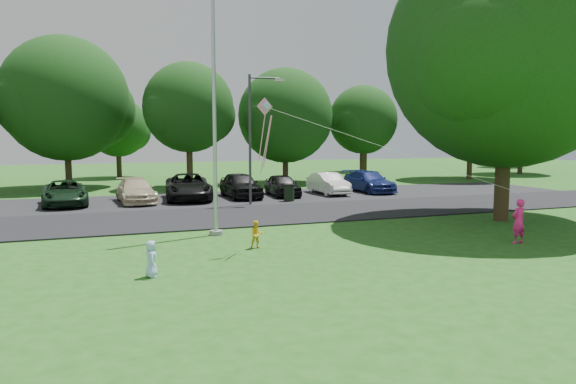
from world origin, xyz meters
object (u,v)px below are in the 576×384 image
object	(u,v)px
woman	(518,221)
big_tree	(508,54)
kite	(276,124)
flagpole	(214,121)
trash_can	(289,193)
child_blue	(151,259)
street_lamp	(255,127)
child_yellow	(257,234)

from	to	relation	value
woman	big_tree	bearing A→B (deg)	-130.80
kite	flagpole	bearing A→B (deg)	100.00
trash_can	child_blue	world-z (taller)	trash_can
trash_can	street_lamp	bearing A→B (deg)	-163.04
street_lamp	child_blue	world-z (taller)	street_lamp
kite	trash_can	bearing A→B (deg)	56.62
street_lamp	child_yellow	world-z (taller)	street_lamp
child_yellow	kite	world-z (taller)	kite
trash_can	kite	size ratio (longest dim) A/B	0.11
street_lamp	kite	xyz separation A→B (m)	(-2.39, -10.56, -0.09)
flagpole	woman	world-z (taller)	flagpole
trash_can	kite	xyz separation A→B (m)	(-4.50, -11.21, 3.49)
woman	child_blue	distance (m)	12.07
flagpole	big_tree	xyz separation A→B (m)	(12.13, -1.04, 2.84)
kite	woman	bearing A→B (deg)	-23.64
street_lamp	big_tree	xyz separation A→B (m)	(8.48, -8.40, 2.94)
big_tree	child_yellow	distance (m)	13.22
flagpole	street_lamp	xyz separation A→B (m)	(3.65, 7.36, -0.10)
trash_can	woman	world-z (taller)	woman
big_tree	woman	distance (m)	7.89
child_yellow	kite	xyz separation A→B (m)	(0.50, -0.50, 3.52)
child_blue	flagpole	bearing A→B (deg)	-29.10
street_lamp	woman	distance (m)	13.94
child_blue	child_yellow	bearing A→B (deg)	-56.67
flagpole	trash_can	bearing A→B (deg)	54.23
flagpole	child_yellow	world-z (taller)	flagpole
big_tree	kite	size ratio (longest dim) A/B	1.42
child_blue	kite	distance (m)	5.64
big_tree	child_yellow	bearing A→B (deg)	-171.68
child_yellow	flagpole	bearing A→B (deg)	110.74
trash_can	child_yellow	bearing A→B (deg)	-115.04
street_lamp	child_blue	bearing A→B (deg)	-111.42
big_tree	child_yellow	xyz separation A→B (m)	(-11.36, -1.66, -6.55)
trash_can	woman	bearing A→B (deg)	-74.66
flagpole	big_tree	bearing A→B (deg)	-4.92
woman	flagpole	bearing A→B (deg)	-32.91
child_blue	trash_can	bearing A→B (deg)	-33.70
big_tree	child_blue	size ratio (longest dim) A/B	12.87
trash_can	woman	distance (m)	13.42
street_lamp	child_yellow	size ratio (longest dim) A/B	7.42
woman	child_yellow	distance (m)	8.84
street_lamp	kite	world-z (taller)	street_lamp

